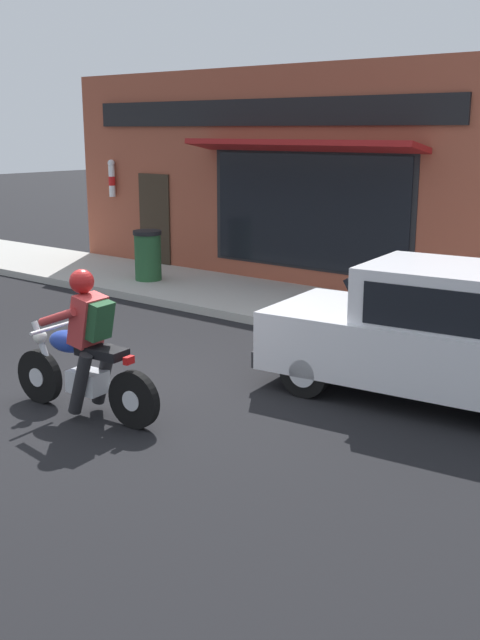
# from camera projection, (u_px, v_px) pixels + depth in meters

# --- Properties ---
(ground_plane) EXTENTS (80.00, 80.00, 0.00)m
(ground_plane) POSITION_uv_depth(u_px,v_px,m) (100.00, 393.00, 8.87)
(ground_plane) COLOR black
(sidewalk_curb) EXTENTS (2.60, 22.00, 0.14)m
(sidewalk_curb) POSITION_uv_depth(u_px,v_px,m) (192.00, 288.00, 14.42)
(sidewalk_curb) COLOR #ADAAA3
(sidewalk_curb) RESTS_ON ground
(storefront_building) EXTENTS (1.25, 10.01, 4.20)m
(storefront_building) POSITION_uv_depth(u_px,v_px,m) (263.00, 178.00, 14.73)
(storefront_building) COLOR brown
(storefront_building) RESTS_ON ground
(motorcycle_with_rider) EXTENTS (0.60, 2.02, 1.62)m
(motorcycle_with_rider) POSITION_uv_depth(u_px,v_px,m) (85.00, 355.00, 8.03)
(motorcycle_with_rider) COLOR black
(motorcycle_with_rider) RESTS_ON ground
(car_hatchback) EXTENTS (2.03, 3.93, 1.57)m
(car_hatchback) POSITION_uv_depth(u_px,v_px,m) (434.00, 335.00, 8.52)
(car_hatchback) COLOR black
(car_hatchback) RESTS_ON ground
(trash_bin) EXTENTS (0.56, 0.56, 0.98)m
(trash_bin) POSITION_uv_depth(u_px,v_px,m) (148.00, 255.00, 14.71)
(trash_bin) COLOR #23512D
(trash_bin) RESTS_ON sidewalk_curb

